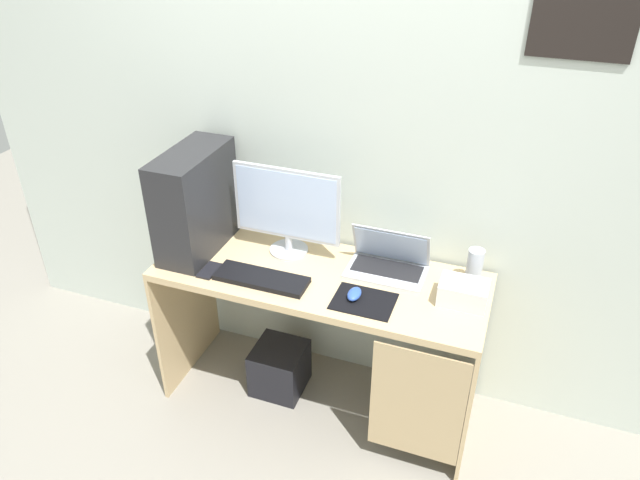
{
  "coord_description": "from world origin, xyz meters",
  "views": [
    {
      "loc": [
        0.76,
        -2.07,
        2.32
      ],
      "look_at": [
        0.0,
        0.0,
        0.96
      ],
      "focal_mm": 33.45,
      "sensor_mm": 36.0,
      "label": 1
    }
  ],
  "objects_px": {
    "pc_tower": "(195,201)",
    "mouse_left": "(354,294)",
    "laptop": "(388,262)",
    "cell_phone": "(209,270)",
    "keyboard": "(262,279)",
    "speaker": "(474,267)",
    "monitor": "(287,210)",
    "projector": "(463,293)",
    "subwoofer": "(279,368)"
  },
  "relations": [
    {
      "from": "speaker",
      "to": "projector",
      "type": "relative_size",
      "value": 0.84
    },
    {
      "from": "mouse_left",
      "to": "laptop",
      "type": "bearing_deg",
      "value": 72.84
    },
    {
      "from": "mouse_left",
      "to": "keyboard",
      "type": "bearing_deg",
      "value": -177.3
    },
    {
      "from": "speaker",
      "to": "keyboard",
      "type": "bearing_deg",
      "value": -160.54
    },
    {
      "from": "projector",
      "to": "mouse_left",
      "type": "xyz_separation_m",
      "value": [
        -0.43,
        -0.13,
        -0.03
      ]
    },
    {
      "from": "monitor",
      "to": "cell_phone",
      "type": "bearing_deg",
      "value": -134.52
    },
    {
      "from": "pc_tower",
      "to": "speaker",
      "type": "bearing_deg",
      "value": 6.79
    },
    {
      "from": "speaker",
      "to": "pc_tower",
      "type": "bearing_deg",
      "value": -173.21
    },
    {
      "from": "laptop",
      "to": "monitor",
      "type": "bearing_deg",
      "value": -178.42
    },
    {
      "from": "pc_tower",
      "to": "monitor",
      "type": "distance_m",
      "value": 0.43
    },
    {
      "from": "cell_phone",
      "to": "subwoofer",
      "type": "relative_size",
      "value": 0.51
    },
    {
      "from": "monitor",
      "to": "laptop",
      "type": "distance_m",
      "value": 0.52
    },
    {
      "from": "mouse_left",
      "to": "cell_phone",
      "type": "height_order",
      "value": "mouse_left"
    },
    {
      "from": "laptop",
      "to": "cell_phone",
      "type": "bearing_deg",
      "value": -159.03
    },
    {
      "from": "monitor",
      "to": "speaker",
      "type": "distance_m",
      "value": 0.87
    },
    {
      "from": "pc_tower",
      "to": "monitor",
      "type": "height_order",
      "value": "pc_tower"
    },
    {
      "from": "laptop",
      "to": "mouse_left",
      "type": "relative_size",
      "value": 3.68
    },
    {
      "from": "speaker",
      "to": "keyboard",
      "type": "xyz_separation_m",
      "value": [
        -0.88,
        -0.31,
        -0.07
      ]
    },
    {
      "from": "pc_tower",
      "to": "projector",
      "type": "relative_size",
      "value": 2.47
    },
    {
      "from": "speaker",
      "to": "cell_phone",
      "type": "xyz_separation_m",
      "value": [
        -1.13,
        -0.33,
        -0.08
      ]
    },
    {
      "from": "keyboard",
      "to": "mouse_left",
      "type": "height_order",
      "value": "mouse_left"
    },
    {
      "from": "pc_tower",
      "to": "projector",
      "type": "xyz_separation_m",
      "value": [
        1.26,
        -0.01,
        -0.2
      ]
    },
    {
      "from": "laptop",
      "to": "keyboard",
      "type": "distance_m",
      "value": 0.57
    },
    {
      "from": "mouse_left",
      "to": "cell_phone",
      "type": "distance_m",
      "value": 0.68
    },
    {
      "from": "laptop",
      "to": "mouse_left",
      "type": "distance_m",
      "value": 0.27
    },
    {
      "from": "laptop",
      "to": "cell_phone",
      "type": "relative_size",
      "value": 2.72
    },
    {
      "from": "pc_tower",
      "to": "subwoofer",
      "type": "bearing_deg",
      "value": -3.06
    },
    {
      "from": "mouse_left",
      "to": "subwoofer",
      "type": "relative_size",
      "value": 0.37
    },
    {
      "from": "cell_phone",
      "to": "projector",
      "type": "bearing_deg",
      "value": 8.45
    },
    {
      "from": "laptop",
      "to": "keyboard",
      "type": "height_order",
      "value": "laptop"
    },
    {
      "from": "keyboard",
      "to": "mouse_left",
      "type": "relative_size",
      "value": 4.38
    },
    {
      "from": "speaker",
      "to": "subwoofer",
      "type": "height_order",
      "value": "speaker"
    },
    {
      "from": "laptop",
      "to": "cell_phone",
      "type": "height_order",
      "value": "laptop"
    },
    {
      "from": "pc_tower",
      "to": "speaker",
      "type": "distance_m",
      "value": 1.3
    },
    {
      "from": "pc_tower",
      "to": "projector",
      "type": "distance_m",
      "value": 1.27
    },
    {
      "from": "projector",
      "to": "mouse_left",
      "type": "height_order",
      "value": "projector"
    },
    {
      "from": "projector",
      "to": "subwoofer",
      "type": "bearing_deg",
      "value": -179.1
    },
    {
      "from": "laptop",
      "to": "subwoofer",
      "type": "bearing_deg",
      "value": -164.59
    },
    {
      "from": "pc_tower",
      "to": "subwoofer",
      "type": "relative_size",
      "value": 1.92
    },
    {
      "from": "keyboard",
      "to": "cell_phone",
      "type": "xyz_separation_m",
      "value": [
        -0.25,
        -0.01,
        -0.01
      ]
    },
    {
      "from": "pc_tower",
      "to": "mouse_left",
      "type": "relative_size",
      "value": 5.14
    },
    {
      "from": "laptop",
      "to": "subwoofer",
      "type": "height_order",
      "value": "laptop"
    },
    {
      "from": "subwoofer",
      "to": "keyboard",
      "type": "bearing_deg",
      "value": -90.7
    },
    {
      "from": "speaker",
      "to": "monitor",
      "type": "bearing_deg",
      "value": -176.76
    },
    {
      "from": "subwoofer",
      "to": "pc_tower",
      "type": "bearing_deg",
      "value": 176.94
    },
    {
      "from": "mouse_left",
      "to": "pc_tower",
      "type": "bearing_deg",
      "value": 170.45
    },
    {
      "from": "projector",
      "to": "subwoofer",
      "type": "height_order",
      "value": "projector"
    },
    {
      "from": "projector",
      "to": "cell_phone",
      "type": "relative_size",
      "value": 1.54
    },
    {
      "from": "mouse_left",
      "to": "subwoofer",
      "type": "bearing_deg",
      "value": 164.52
    },
    {
      "from": "speaker",
      "to": "mouse_left",
      "type": "bearing_deg",
      "value": -147.43
    }
  ]
}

